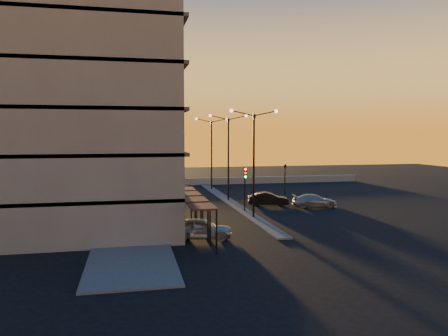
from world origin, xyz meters
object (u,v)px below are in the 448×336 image
Objects in this scene: car_sedan at (268,199)px; car_hatchback at (201,228)px; streetlamp_mid at (228,150)px; traffic_light_main at (245,182)px; car_wagon at (315,201)px.

car_hatchback is at bearing 156.67° from car_sedan.
car_hatchback is 15.69m from car_sedan.
car_hatchback reaches higher than car_sedan.
streetlamp_mid is 7.62m from traffic_light_main.
streetlamp_mid is 10.72m from car_wagon.
streetlamp_mid is at bearing -8.90° from car_hatchback.
car_hatchback is 0.99× the size of car_wagon.
streetlamp_mid is 2.13× the size of car_wagon.
traffic_light_main is 0.95× the size of car_wagon.
car_sedan is (3.38, -3.71, -4.91)m from streetlamp_mid.
traffic_light_main is at bearing -21.18° from car_hatchback.
streetlamp_mid is at bearing 64.19° from car_wagon.
car_sedan is 0.93× the size of car_wagon.
streetlamp_mid is 7.02m from car_sedan.
traffic_light_main reaches higher than car_wagon.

